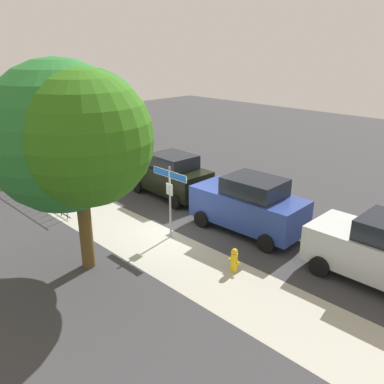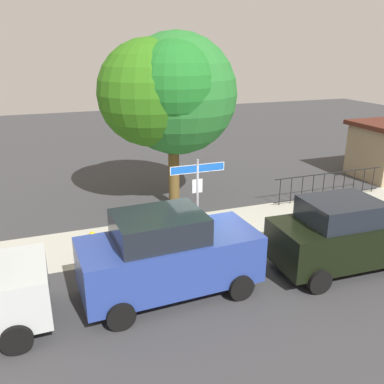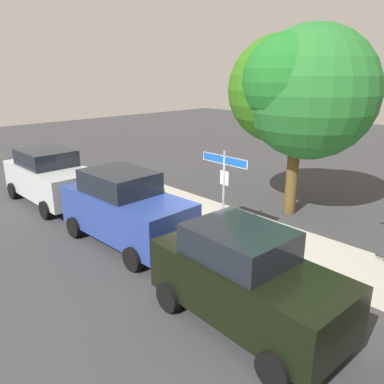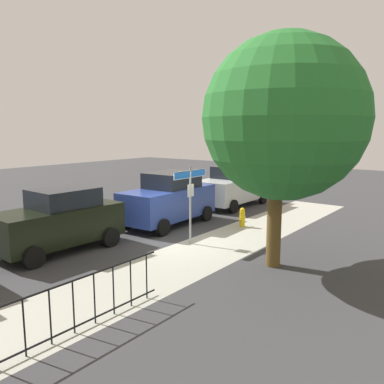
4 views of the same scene
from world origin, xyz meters
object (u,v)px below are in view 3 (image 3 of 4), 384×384
Objects in this scene: shade_tree at (298,90)px; car_black at (245,279)px; street_sign at (224,175)px; fire_hydrant at (163,199)px; car_blue at (125,208)px; car_silver at (51,177)px.

car_black is at bearing -64.29° from shade_tree.
street_sign reaches higher than car_black.
car_black is 5.23× the size of fire_hydrant.
car_blue reaches higher than car_black.
car_black is at bearing -2.95° from car_silver.
street_sign is 0.60× the size of car_silver.
car_blue reaches higher than fire_hydrant.
car_blue is at bearing -0.13° from car_silver.
fire_hydrant is (3.54, 2.62, -0.63)m from car_silver.
car_black is (4.83, -0.45, -0.06)m from car_blue.
shade_tree is 1.45× the size of car_blue.
car_silver is at bearing -139.95° from shade_tree.
car_blue is 4.85m from car_black.
car_black is (3.15, -2.84, -0.93)m from street_sign.
shade_tree reaches higher than street_sign.
fire_hydrant is at bearing 117.61° from car_blue.
street_sign is at bearing 52.79° from car_blue.
car_black is at bearing -25.73° from fire_hydrant.
shade_tree is at bearing 87.07° from street_sign.
car_silver is at bearing 179.73° from car_black.
fire_hydrant is (-1.48, 2.59, -0.68)m from car_blue.
shade_tree is (0.17, 3.35, 2.32)m from street_sign.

